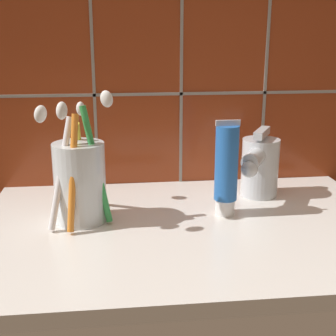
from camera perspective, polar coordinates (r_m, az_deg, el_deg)
name	(u,v)px	position (r cm, az deg, el deg)	size (l,w,h in cm)	color
sink_counter	(189,231)	(66.19, 2.55, -7.62)	(58.33, 39.34, 2.00)	silver
tile_wall_backsplash	(172,60)	(80.31, 0.52, 13.06)	(68.33, 1.72, 46.45)	#933819
toothbrush_cup	(80,180)	(65.88, -10.72, -1.39)	(10.61, 14.99, 18.73)	silver
toothpaste_tube	(226,169)	(67.27, 7.12, -0.12)	(3.48, 3.32, 14.02)	white
sink_faucet	(259,165)	(76.09, 11.03, 0.32)	(7.92, 10.70, 10.98)	silver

